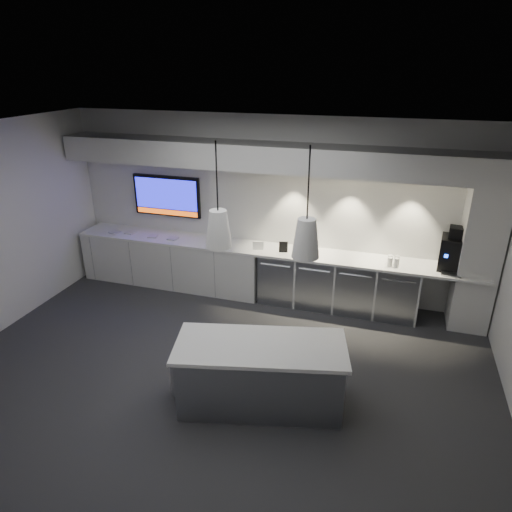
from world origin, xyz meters
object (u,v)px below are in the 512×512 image
(wall_tv, at_px, (167,196))
(coffee_machine, at_px, (453,252))
(island, at_px, (260,374))
(bin, at_px, (184,375))

(wall_tv, distance_m, coffee_machine, 4.77)
(coffee_machine, bearing_deg, island, -123.00)
(island, distance_m, bin, 0.97)
(wall_tv, xyz_separation_m, island, (2.59, -2.87, -1.15))
(wall_tv, xyz_separation_m, bin, (1.64, -2.94, -1.33))
(wall_tv, relative_size, coffee_machine, 1.90)
(bin, xyz_separation_m, coffee_machine, (3.11, 2.69, 0.94))
(wall_tv, distance_m, island, 4.03)
(wall_tv, relative_size, bin, 2.70)
(island, distance_m, coffee_machine, 3.48)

